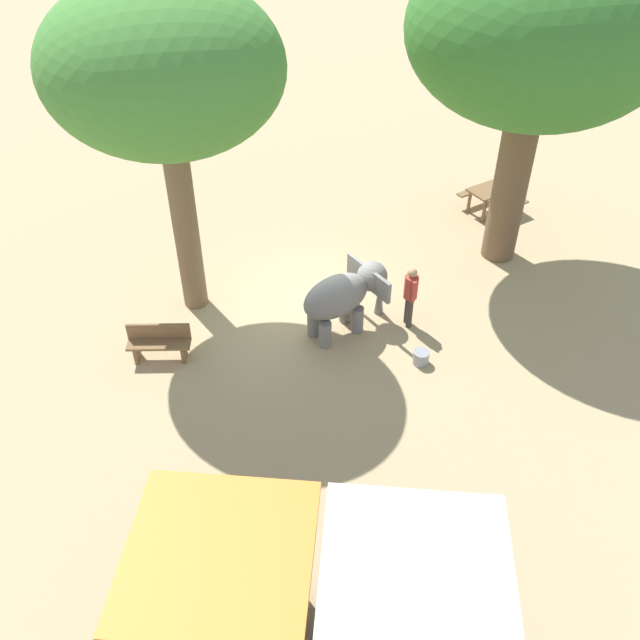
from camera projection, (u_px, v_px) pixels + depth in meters
name	position (u px, v px, depth m)	size (l,w,h in m)	color
ground_plane	(313.00, 306.00, 17.06)	(60.00, 60.00, 0.00)	tan
elephant	(344.00, 295.00, 15.76)	(2.15, 2.08, 1.58)	slate
person_handler	(410.00, 293.00, 15.93)	(0.32, 0.50, 1.62)	#3F3833
shade_tree_main	(541.00, 33.00, 15.09)	(5.99, 5.49, 8.03)	brown
shade_tree_secondary	(163.00, 71.00, 13.50)	(4.89, 4.48, 7.57)	brown
wooden_bench	(159.00, 341.00, 15.34)	(1.44, 0.55, 0.88)	brown
picnic_table_near	(493.00, 194.00, 20.17)	(2.09, 2.09, 0.78)	brown
market_stall_white	(408.00, 621.00, 9.75)	(2.50, 2.50, 2.52)	#59514C
market_stall_orange	(227.00, 606.00, 9.93)	(2.50, 2.50, 2.52)	#59514C
feed_bucket	(421.00, 357.00, 15.40)	(0.36, 0.36, 0.32)	gray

